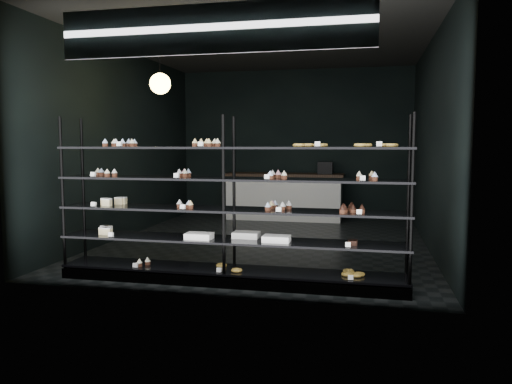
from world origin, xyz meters
TOP-DOWN VIEW (x-y plane):
  - room at (0.00, 0.00)m, footprint 5.01×6.01m
  - display_shelf at (0.02, -2.45)m, footprint 4.00×0.50m
  - signage at (0.00, -2.93)m, footprint 3.30×0.05m
  - pendant_lamp at (-1.33, -1.13)m, footprint 0.30×0.30m
  - service_counter at (-0.12, 2.50)m, footprint 2.49×0.65m

SIDE VIEW (x-z plane):
  - service_counter at x=-0.12m, z-range -0.11..1.12m
  - display_shelf at x=0.02m, z-range -0.33..1.58m
  - room at x=0.00m, z-range 0.00..3.20m
  - pendant_lamp at x=-1.33m, z-range 2.01..2.89m
  - signage at x=0.00m, z-range 2.50..3.00m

